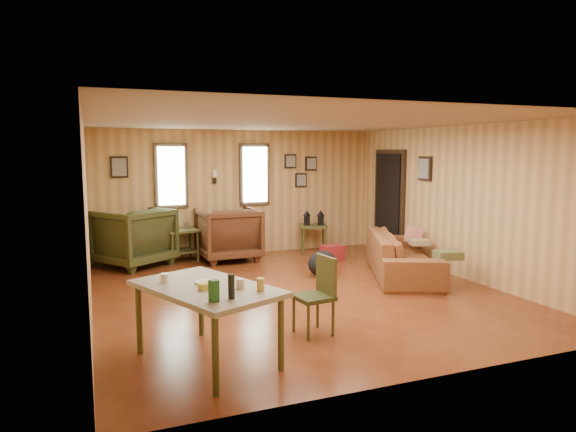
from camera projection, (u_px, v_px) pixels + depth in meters
The scene contains 11 objects.
room at pixel (302, 206), 7.47m from camera, with size 5.54×6.04×2.44m.
sofa at pixel (403, 248), 8.24m from camera, with size 2.33×0.68×0.91m, color brown.
recliner_brown at pixel (228, 231), 9.41m from camera, with size 1.04×0.98×1.07m, color #492916.
recliner_green at pixel (133, 234), 8.91m from camera, with size 1.09×1.03×1.13m, color #34391A.
end_table at pixel (181, 239), 9.35m from camera, with size 0.64×0.60×0.72m.
side_table at pixel (314, 224), 10.14m from camera, with size 0.67×0.67×0.84m.
cooler at pixel (332, 253), 9.46m from camera, with size 0.41×0.31×0.28m.
backpack at pixel (322, 264), 8.22m from camera, with size 0.50×0.39×0.42m.
sofa_pillows at pixel (431, 246), 8.18m from camera, with size 0.72×1.61×0.33m.
dining_table at pixel (207, 293), 4.81m from camera, with size 1.37×1.68×0.95m.
dining_chair at pixel (318, 291), 5.62m from camera, with size 0.43×0.43×0.86m.
Camera 1 is at (-2.72, -6.58, 1.99)m, focal length 32.00 mm.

